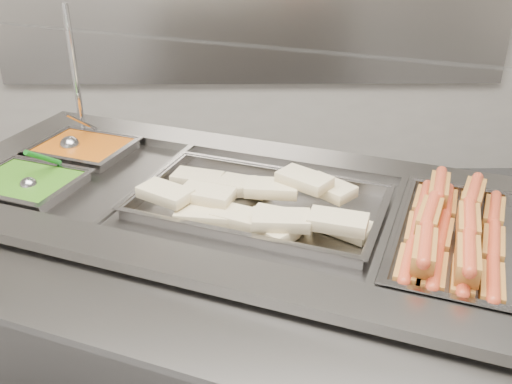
{
  "coord_description": "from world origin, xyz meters",
  "views": [
    {
      "loc": [
        -0.01,
        -0.92,
        1.61
      ],
      "look_at": [
        0.0,
        0.47,
        0.89
      ],
      "focal_mm": 40.0,
      "sensor_mm": 36.0,
      "label": 1
    }
  ],
  "objects_px": {
    "pan_wraps": "(259,208)",
    "ladle": "(71,144)",
    "pan_hotdogs": "(464,251)",
    "sneeze_guard": "(267,53)",
    "serving_spoon": "(32,181)",
    "steam_counter": "(242,318)"
  },
  "relations": [
    {
      "from": "pan_hotdogs",
      "to": "ladle",
      "type": "relative_size",
      "value": 3.48
    },
    {
      "from": "pan_hotdogs",
      "to": "ladle",
      "type": "bearing_deg",
      "value": 152.86
    },
    {
      "from": "steam_counter",
      "to": "pan_hotdogs",
      "type": "distance_m",
      "value": 0.72
    },
    {
      "from": "pan_hotdogs",
      "to": "ladle",
      "type": "distance_m",
      "value": 1.27
    },
    {
      "from": "steam_counter",
      "to": "serving_spoon",
      "type": "bearing_deg",
      "value": 172.25
    },
    {
      "from": "serving_spoon",
      "to": "steam_counter",
      "type": "bearing_deg",
      "value": -7.75
    },
    {
      "from": "pan_wraps",
      "to": "ladle",
      "type": "height_order",
      "value": "ladle"
    },
    {
      "from": "steam_counter",
      "to": "serving_spoon",
      "type": "relative_size",
      "value": 11.99
    },
    {
      "from": "serving_spoon",
      "to": "sneeze_guard",
      "type": "bearing_deg",
      "value": 9.49
    },
    {
      "from": "sneeze_guard",
      "to": "pan_wraps",
      "type": "xyz_separation_m",
      "value": [
        -0.02,
        -0.22,
        -0.38
      ]
    },
    {
      "from": "sneeze_guard",
      "to": "ladle",
      "type": "distance_m",
      "value": 0.75
    },
    {
      "from": "steam_counter",
      "to": "serving_spoon",
      "type": "height_order",
      "value": "serving_spoon"
    },
    {
      "from": "pan_hotdogs",
      "to": "ladle",
      "type": "xyz_separation_m",
      "value": [
        -1.13,
        0.58,
        0.05
      ]
    },
    {
      "from": "sneeze_guard",
      "to": "ladle",
      "type": "relative_size",
      "value": 8.97
    },
    {
      "from": "steam_counter",
      "to": "ladle",
      "type": "distance_m",
      "value": 0.81
    },
    {
      "from": "steam_counter",
      "to": "ladle",
      "type": "relative_size",
      "value": 11.22
    },
    {
      "from": "pan_hotdogs",
      "to": "sneeze_guard",
      "type": "bearing_deg",
      "value": 139.28
    },
    {
      "from": "sneeze_guard",
      "to": "ladle",
      "type": "xyz_separation_m",
      "value": [
        -0.65,
        0.16,
        -0.34
      ]
    },
    {
      "from": "serving_spoon",
      "to": "ladle",
      "type": "bearing_deg",
      "value": 82.57
    },
    {
      "from": "ladle",
      "to": "pan_hotdogs",
      "type": "bearing_deg",
      "value": -27.14
    },
    {
      "from": "pan_wraps",
      "to": "serving_spoon",
      "type": "height_order",
      "value": "serving_spoon"
    },
    {
      "from": "ladle",
      "to": "serving_spoon",
      "type": "xyz_separation_m",
      "value": [
        -0.04,
        -0.28,
        0.0
      ]
    }
  ]
}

